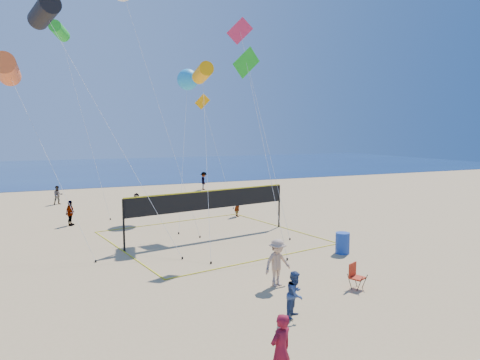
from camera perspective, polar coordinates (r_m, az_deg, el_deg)
name	(u,v)px	position (r m, az deg, el deg)	size (l,w,h in m)	color
ground	(282,356)	(12.01, 5.56, -22.37)	(120.00, 120.00, 0.00)	tan
ocean	(93,169)	(71.62, -19.04, 1.44)	(140.00, 50.00, 0.03)	navy
woman	(281,351)	(10.45, 5.45, -21.70)	(0.62, 0.41, 1.71)	maroon
bystander_a	(295,294)	(13.94, 7.37, -14.85)	(0.71, 0.55, 1.47)	navy
bystander_b	(277,263)	(16.40, 5.02, -10.92)	(1.16, 0.67, 1.80)	tan
far_person_0	(70,213)	(28.53, -21.71, -4.12)	(0.92, 0.38, 1.58)	gray
far_person_1	(137,203)	(31.24, -13.63, -3.06)	(1.37, 0.44, 1.47)	gray
far_person_2	(237,206)	(29.37, -0.38, -3.46)	(0.54, 0.36, 1.49)	gray
far_person_3	(58,195)	(37.21, -23.12, -1.87)	(0.73, 0.57, 1.50)	gray
far_person_4	(204,181)	(43.11, -4.84, -0.11)	(1.16, 0.67, 1.80)	gray
camp_chair	(355,274)	(16.77, 15.10, -12.05)	(0.65, 0.75, 1.04)	#B12A14
trash_barrel	(343,243)	(21.21, 13.51, -8.17)	(0.67, 0.67, 1.00)	#183D9F
volleyball_net	(210,205)	(23.36, -3.98, -3.34)	(11.53, 11.41, 2.64)	black
kite_0	(7,69)	(25.72, -28.66, 12.81)	(4.20, 7.28, 9.73)	orange
kite_1	(44,12)	(26.40, -24.65, 19.68)	(6.30, 8.59, 12.82)	black
kite_2	(203,73)	(25.82, -5.00, 14.02)	(2.55, 8.07, 9.78)	#FFA407
kite_4	(248,73)	(22.04, 1.14, 14.11)	(1.61, 3.84, 10.06)	green
kite_5	(242,42)	(28.83, 0.32, 17.97)	(1.65, 7.03, 13.17)	#D92952
kite_7	(188,80)	(31.54, -7.00, 13.14)	(3.54, 7.69, 10.25)	#229FE9
kite_8	(60,31)	(33.27, -22.93, 17.80)	(3.29, 4.75, 13.19)	green
kite_9	(205,109)	(35.93, -4.73, 9.35)	(1.36, 5.36, 8.96)	#FFA407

